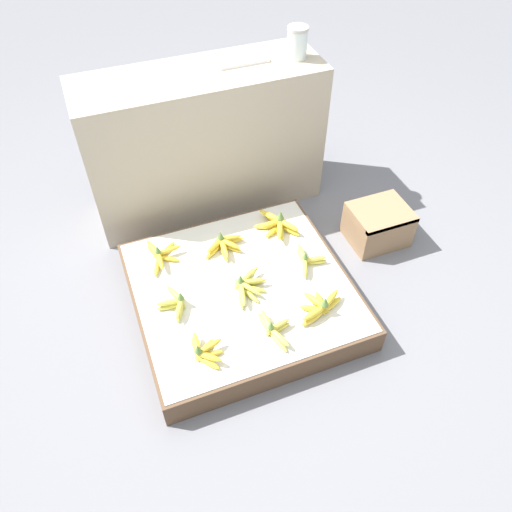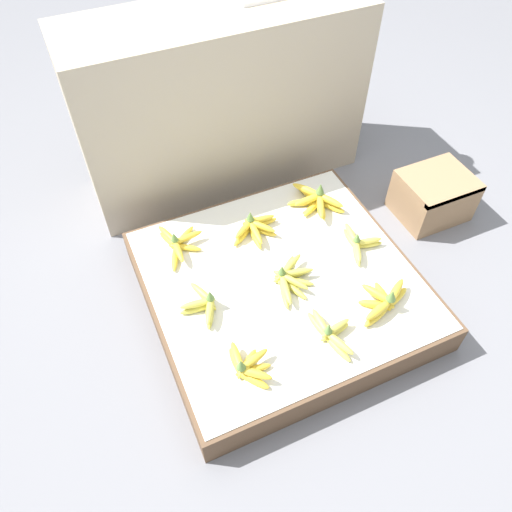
% 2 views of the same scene
% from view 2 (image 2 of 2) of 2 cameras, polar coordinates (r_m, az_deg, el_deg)
% --- Properties ---
extents(ground_plane, '(10.00, 10.00, 0.00)m').
position_cam_2_polar(ground_plane, '(2.08, 2.80, -4.92)').
color(ground_plane, slate).
extents(display_platform, '(1.03, 0.99, 0.15)m').
position_cam_2_polar(display_platform, '(2.02, 2.88, -3.74)').
color(display_platform, brown).
rests_on(display_platform, ground_plane).
extents(back_vendor_table, '(1.30, 0.43, 0.82)m').
position_cam_2_polar(back_vendor_table, '(2.39, -4.03, 17.13)').
color(back_vendor_table, tan).
rests_on(back_vendor_table, ground_plane).
extents(wooden_crate, '(0.31, 0.26, 0.21)m').
position_cam_2_polar(wooden_crate, '(2.48, 19.60, 6.52)').
color(wooden_crate, '#997551').
rests_on(wooden_crate, ground_plane).
extents(banana_bunch_front_left, '(0.14, 0.21, 0.10)m').
position_cam_2_polar(banana_bunch_front_left, '(1.72, -1.01, -12.51)').
color(banana_bunch_front_left, gold).
rests_on(banana_bunch_front_left, display_platform).
extents(banana_bunch_front_midleft, '(0.13, 0.24, 0.09)m').
position_cam_2_polar(banana_bunch_front_midleft, '(1.81, 8.53, -8.67)').
color(banana_bunch_front_midleft, '#DBCC4C').
rests_on(banana_bunch_front_midleft, display_platform).
extents(banana_bunch_front_midright, '(0.25, 0.17, 0.11)m').
position_cam_2_polar(banana_bunch_front_midright, '(1.92, 14.42, -5.00)').
color(banana_bunch_front_midright, gold).
rests_on(banana_bunch_front_midright, display_platform).
extents(banana_bunch_middle_left, '(0.14, 0.21, 0.10)m').
position_cam_2_polar(banana_bunch_middle_left, '(1.86, -5.93, -5.46)').
color(banana_bunch_middle_left, gold).
rests_on(banana_bunch_middle_left, display_platform).
extents(banana_bunch_middle_midleft, '(0.18, 0.24, 0.09)m').
position_cam_2_polar(banana_bunch_middle_midleft, '(1.93, 3.82, -2.60)').
color(banana_bunch_middle_midleft, gold).
rests_on(banana_bunch_middle_midleft, display_platform).
extents(banana_bunch_middle_midright, '(0.17, 0.21, 0.09)m').
position_cam_2_polar(banana_bunch_middle_midright, '(2.08, 11.62, 1.43)').
color(banana_bunch_middle_midright, '#DBCC4C').
rests_on(banana_bunch_middle_midright, display_platform).
extents(banana_bunch_back_left, '(0.18, 0.24, 0.09)m').
position_cam_2_polar(banana_bunch_back_left, '(2.07, -8.91, 1.43)').
color(banana_bunch_back_left, gold).
rests_on(banana_bunch_back_left, display_platform).
extents(banana_bunch_back_midleft, '(0.24, 0.17, 0.10)m').
position_cam_2_polar(banana_bunch_back_midleft, '(2.10, -0.16, 3.22)').
color(banana_bunch_back_midleft, gold).
rests_on(banana_bunch_back_midleft, display_platform).
extents(banana_bunch_back_midright, '(0.22, 0.26, 0.11)m').
position_cam_2_polar(banana_bunch_back_midright, '(2.23, 6.88, 6.31)').
color(banana_bunch_back_midright, gold).
rests_on(banana_bunch_back_midright, display_platform).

